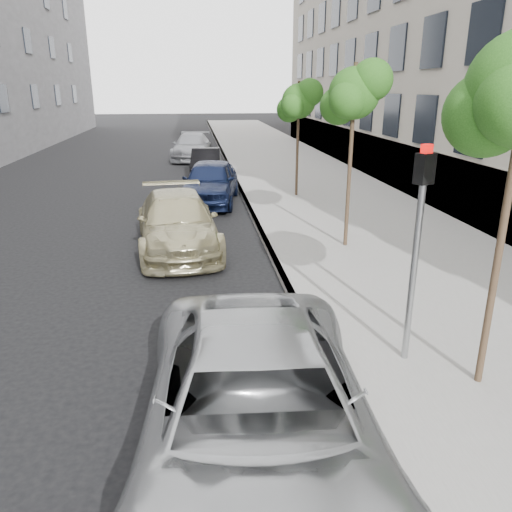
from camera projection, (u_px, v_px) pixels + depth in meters
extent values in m
plane|color=black|center=(273.00, 489.00, 5.39)|extent=(160.00, 160.00, 0.00)
cube|color=gray|center=(282.00, 161.00, 28.41)|extent=(6.40, 72.00, 0.14)
cube|color=#9E9B93|center=(227.00, 162.00, 28.05)|extent=(0.15, 72.00, 0.14)
cylinder|color=#38281C|center=(504.00, 223.00, 6.38)|extent=(0.10, 0.10, 4.65)
sphere|color=#1C4D13|center=(486.00, 115.00, 6.15)|extent=(1.05, 1.05, 1.05)
cylinder|color=#38281C|center=(350.00, 159.00, 12.50)|extent=(0.10, 0.10, 4.53)
sphere|color=#1C4D13|center=(354.00, 93.00, 12.00)|extent=(1.24, 1.24, 1.24)
sphere|color=#1C4D13|center=(372.00, 80.00, 11.75)|extent=(0.99, 0.99, 0.99)
sphere|color=#1C4D13|center=(339.00, 106.00, 12.29)|extent=(0.93, 0.93, 0.93)
cylinder|color=#38281C|center=(298.00, 140.00, 18.66)|extent=(0.10, 0.10, 4.17)
sphere|color=#1C4D13|center=(299.00, 101.00, 18.22)|extent=(1.25, 1.25, 1.25)
sphere|color=#1C4D13|center=(310.00, 93.00, 17.97)|extent=(1.00, 1.00, 1.00)
sphere|color=#1C4D13|center=(289.00, 109.00, 18.51)|extent=(0.94, 0.94, 0.94)
cylinder|color=#939699|center=(413.00, 276.00, 7.30)|extent=(0.10, 0.10, 2.71)
cube|color=black|center=(425.00, 169.00, 6.79)|extent=(0.29, 0.26, 0.42)
cube|color=red|center=(427.00, 149.00, 6.71)|extent=(0.17, 0.15, 0.12)
imported|color=#A6A9AB|center=(258.00, 414.00, 5.38)|extent=(2.88, 5.68, 1.54)
imported|color=tan|center=(177.00, 222.00, 13.19)|extent=(2.47, 5.15, 1.45)
imported|color=#101836|center=(210.00, 182.00, 18.38)|extent=(2.56, 4.86, 1.58)
imported|color=black|center=(206.00, 162.00, 24.06)|extent=(1.61, 3.99, 1.29)
imported|color=gray|center=(192.00, 147.00, 29.49)|extent=(2.62, 5.32, 1.49)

